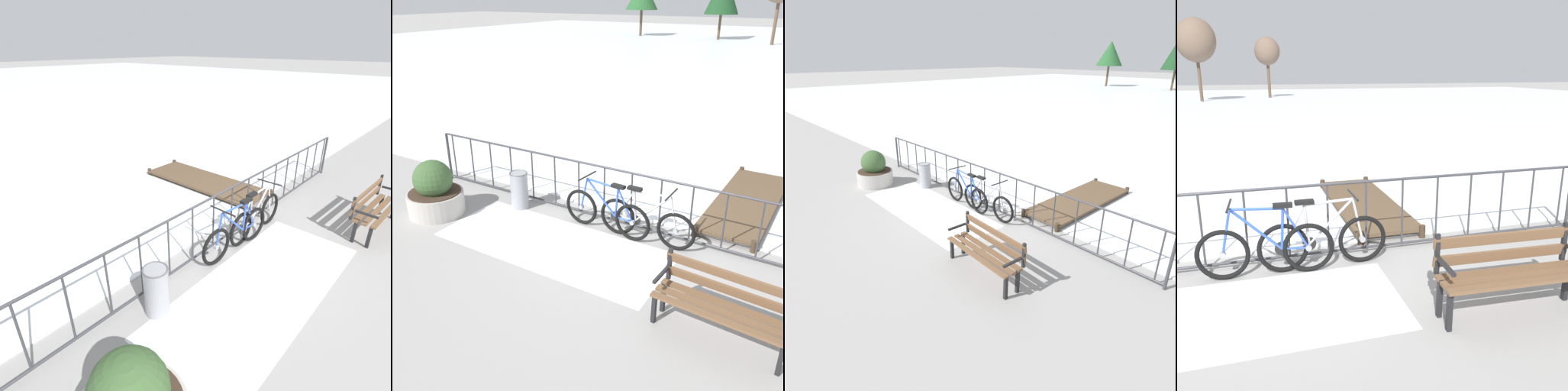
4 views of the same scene
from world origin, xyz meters
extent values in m
plane|color=gray|center=(0.00, 0.00, 0.00)|extent=(160.00, 160.00, 0.00)
cube|color=white|center=(-0.85, -1.20, 0.00)|extent=(3.94, 1.59, 0.01)
cylinder|color=#38383D|center=(0.00, 0.00, 1.05)|extent=(9.00, 0.04, 0.04)
cylinder|color=#38383D|center=(0.00, 0.00, 0.08)|extent=(9.00, 0.04, 0.04)
cylinder|color=#38383D|center=(4.50, 0.00, 0.53)|extent=(0.06, 0.06, 1.05)
cylinder|color=#38383D|center=(-3.78, 0.00, 0.57)|extent=(0.03, 0.03, 0.97)
cylinder|color=#38383D|center=(-3.24, 0.00, 0.57)|extent=(0.03, 0.03, 0.97)
cylinder|color=#38383D|center=(-2.70, 0.00, 0.57)|extent=(0.03, 0.03, 0.97)
cylinder|color=#38383D|center=(-2.16, 0.00, 0.57)|extent=(0.03, 0.03, 0.97)
cylinder|color=#38383D|center=(-1.62, 0.00, 0.57)|extent=(0.03, 0.03, 0.97)
cylinder|color=#38383D|center=(-1.08, 0.00, 0.57)|extent=(0.03, 0.03, 0.97)
cylinder|color=#38383D|center=(-0.54, 0.00, 0.57)|extent=(0.03, 0.03, 0.97)
cylinder|color=#38383D|center=(0.00, 0.00, 0.57)|extent=(0.03, 0.03, 0.97)
cylinder|color=#38383D|center=(0.54, 0.00, 0.57)|extent=(0.03, 0.03, 0.97)
cylinder|color=#38383D|center=(1.08, 0.00, 0.57)|extent=(0.03, 0.03, 0.97)
cylinder|color=#38383D|center=(1.62, 0.00, 0.57)|extent=(0.03, 0.03, 0.97)
cylinder|color=#38383D|center=(2.16, 0.00, 0.57)|extent=(0.03, 0.03, 0.97)
cylinder|color=#38383D|center=(2.70, 0.00, 0.57)|extent=(0.03, 0.03, 0.97)
cylinder|color=#38383D|center=(3.24, 0.00, 0.57)|extent=(0.03, 0.03, 0.97)
cylinder|color=#38383D|center=(3.78, 0.00, 0.57)|extent=(0.03, 0.03, 0.97)
cylinder|color=#38383D|center=(4.32, 0.00, 0.57)|extent=(0.03, 0.03, 0.97)
torus|color=black|center=(-0.10, -0.30, 0.33)|extent=(0.66, 0.07, 0.66)
cylinder|color=gray|center=(-0.10, -0.30, 0.33)|extent=(0.08, 0.06, 0.08)
torus|color=black|center=(0.95, -0.29, 0.33)|extent=(0.66, 0.07, 0.66)
cylinder|color=gray|center=(0.95, -0.29, 0.33)|extent=(0.08, 0.06, 0.08)
cylinder|color=#B2B2B7|center=(0.21, -0.29, 0.62)|extent=(0.08, 0.04, 0.53)
cylinder|color=#B2B2B7|center=(0.53, -0.29, 0.63)|extent=(0.61, 0.04, 0.59)
cylinder|color=#B2B2B7|center=(0.51, -0.29, 0.90)|extent=(0.63, 0.04, 0.07)
cylinder|color=#B2B2B7|center=(0.07, -0.29, 0.34)|extent=(0.34, 0.03, 0.05)
cylinder|color=#B2B2B7|center=(0.04, -0.30, 0.61)|extent=(0.32, 0.03, 0.56)
cylinder|color=#B2B2B7|center=(0.88, -0.29, 0.62)|extent=(0.16, 0.03, 0.59)
cube|color=black|center=(0.19, -0.29, 0.92)|extent=(0.24, 0.10, 0.05)
cylinder|color=black|center=(0.82, -0.29, 0.96)|extent=(0.03, 0.52, 0.03)
cylinder|color=black|center=(0.23, -0.29, 0.35)|extent=(0.18, 0.02, 0.18)
torus|color=black|center=(0.21, -0.37, 0.33)|extent=(0.66, 0.10, 0.66)
cylinder|color=gray|center=(0.21, -0.37, 0.33)|extent=(0.08, 0.07, 0.08)
torus|color=black|center=(-0.84, -0.30, 0.33)|extent=(0.66, 0.10, 0.66)
cylinder|color=gray|center=(-0.84, -0.30, 0.33)|extent=(0.08, 0.07, 0.08)
cylinder|color=#2D51B2|center=(-0.10, -0.35, 0.62)|extent=(0.08, 0.04, 0.53)
cylinder|color=#2D51B2|center=(-0.42, -0.33, 0.63)|extent=(0.61, 0.08, 0.59)
cylinder|color=#2D51B2|center=(-0.40, -0.33, 0.90)|extent=(0.63, 0.08, 0.07)
cylinder|color=#2D51B2|center=(0.04, -0.36, 0.34)|extent=(0.34, 0.05, 0.05)
cylinder|color=#2D51B2|center=(0.07, -0.36, 0.61)|extent=(0.32, 0.05, 0.56)
cylinder|color=#2D51B2|center=(-0.77, -0.31, 0.62)|extent=(0.16, 0.04, 0.59)
cube|color=black|center=(-0.08, -0.35, 0.92)|extent=(0.25, 0.12, 0.05)
cylinder|color=black|center=(-0.71, -0.31, 0.96)|extent=(0.06, 0.52, 0.03)
cylinder|color=black|center=(-0.12, -0.35, 0.35)|extent=(0.18, 0.03, 0.18)
cube|color=brown|center=(2.13, -1.84, 0.44)|extent=(1.60, 0.19, 0.04)
cube|color=brown|center=(2.12, -2.00, 0.44)|extent=(1.60, 0.19, 0.04)
cube|color=brown|center=(2.11, -2.15, 0.44)|extent=(1.60, 0.19, 0.04)
cube|color=brown|center=(2.14, -1.75, 0.58)|extent=(1.60, 0.14, 0.12)
cube|color=brown|center=(2.14, -1.75, 0.78)|extent=(1.60, 0.14, 0.12)
cube|color=black|center=(2.89, -1.91, 0.22)|extent=(0.05, 0.06, 0.44)
cube|color=black|center=(2.90, -1.79, 0.67)|extent=(0.05, 0.05, 0.45)
cube|color=black|center=(1.36, -2.09, 0.22)|extent=(0.05, 0.06, 0.44)
cube|color=black|center=(1.37, -1.83, 0.22)|extent=(0.05, 0.06, 0.44)
cube|color=black|center=(1.38, -1.71, 0.67)|extent=(0.05, 0.05, 0.45)
cube|color=black|center=(1.36, -1.96, 0.64)|extent=(0.06, 0.40, 0.04)
sphere|color=#38562D|center=(-3.42, -1.37, 0.70)|extent=(0.72, 0.72, 0.72)
cylinder|color=gray|center=(-2.21, -0.36, 0.36)|extent=(0.34, 0.34, 0.72)
torus|color=#545558|center=(-2.21, -0.36, 0.72)|extent=(0.35, 0.35, 0.02)
cube|color=brown|center=(1.58, 1.94, 0.12)|extent=(1.10, 3.29, 0.06)
cylinder|color=#3C2E20|center=(1.08, 0.30, 0.10)|extent=(0.10, 0.10, 0.20)
cylinder|color=#3C2E20|center=(2.07, 0.30, 0.10)|extent=(0.10, 0.10, 0.20)
cylinder|color=#3C2E20|center=(1.08, 3.59, 0.10)|extent=(0.10, 0.10, 0.20)
cylinder|color=#3C2E20|center=(2.07, 3.59, 0.10)|extent=(0.10, 0.10, 0.20)
camera|label=1|loc=(-4.32, -2.93, 3.35)|focal=29.00mm
camera|label=2|loc=(2.95, -6.33, 3.81)|focal=40.49mm
camera|label=3|loc=(5.86, -5.38, 3.65)|focal=30.77mm
camera|label=4|loc=(-0.43, -5.46, 2.51)|focal=39.25mm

